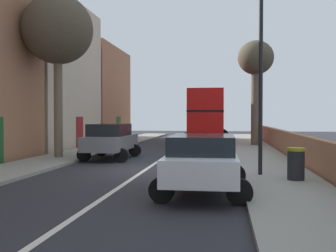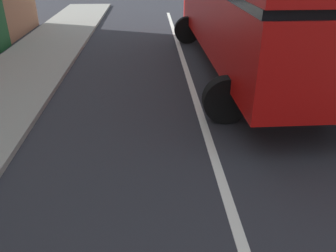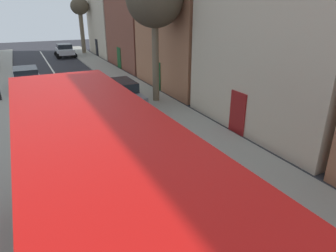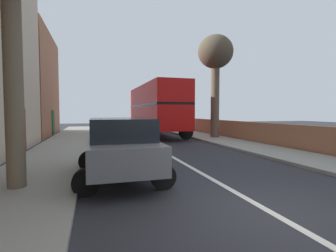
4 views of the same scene
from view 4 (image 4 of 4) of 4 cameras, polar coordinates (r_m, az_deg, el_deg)
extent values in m
plane|color=#28282D|center=(5.30, 23.83, -18.31)|extent=(84.00, 84.00, 0.00)
cube|color=silver|center=(5.30, 23.83, -18.27)|extent=(0.16, 54.00, 0.01)
cube|color=maroon|center=(13.75, -30.14, -0.90)|extent=(0.08, 1.10, 2.10)
cube|color=#9E6647|center=(23.64, -29.68, 8.20)|extent=(4.00, 9.22, 8.35)
cube|color=#194C23|center=(23.18, -24.58, 0.70)|extent=(0.08, 1.10, 2.10)
cube|color=red|center=(20.68, -2.76, 2.11)|extent=(2.65, 10.28, 1.70)
cube|color=black|center=(20.69, -2.77, 4.68)|extent=(2.67, 10.18, 0.16)
cube|color=red|center=(20.73, -2.78, 6.98)|extent=(2.65, 10.28, 1.50)
cube|color=black|center=(25.65, -5.65, 2.48)|extent=(2.20, 0.09, 1.19)
cylinder|color=black|center=(23.86, -7.85, -0.31)|extent=(1.00, 0.31, 1.00)
cylinder|color=black|center=(24.42, -1.92, -0.20)|extent=(1.00, 0.31, 1.00)
cylinder|color=black|center=(17.05, -3.96, -1.64)|extent=(1.00, 0.31, 1.00)
cylinder|color=black|center=(17.82, 4.08, -1.44)|extent=(1.00, 0.31, 1.00)
cube|color=slate|center=(7.39, -10.74, -5.43)|extent=(1.78, 4.28, 0.69)
cube|color=black|center=(7.11, -10.62, -0.62)|extent=(1.63, 2.36, 0.58)
cylinder|color=black|center=(8.75, -17.55, -7.52)|extent=(0.64, 0.22, 0.64)
cylinder|color=black|center=(8.89, -5.69, -7.22)|extent=(0.64, 0.22, 0.64)
cylinder|color=black|center=(6.16, -18.04, -12.03)|extent=(0.64, 0.22, 0.64)
cylinder|color=black|center=(6.37, -1.15, -11.38)|extent=(0.64, 0.22, 0.64)
cylinder|color=brown|center=(18.59, 10.60, 6.21)|extent=(0.61, 0.61, 5.63)
ellipsoid|color=#4C4233|center=(19.06, 10.70, 16.21)|extent=(2.51, 2.51, 2.39)
cylinder|color=brown|center=(7.06, -31.65, 10.77)|extent=(0.42, 0.42, 5.58)
camera|label=1|loc=(12.99, 134.30, -1.37)|focal=41.50mm
camera|label=2|loc=(10.31, -4.58, 11.04)|focal=36.79mm
camera|label=3|loc=(25.08, -2.93, 12.10)|focal=31.50mm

